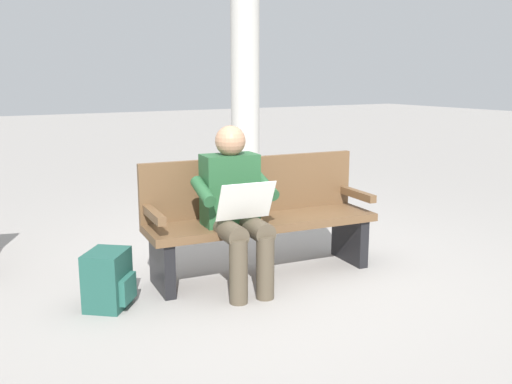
{
  "coord_description": "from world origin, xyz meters",
  "views": [
    {
      "loc": [
        2.16,
        3.62,
        1.53
      ],
      "look_at": [
        0.15,
        0.15,
        0.7
      ],
      "focal_mm": 39.75,
      "sensor_mm": 36.0,
      "label": 1
    }
  ],
  "objects_px": {
    "person_seated": "(236,204)",
    "support_pillar": "(245,59)",
    "backpack": "(108,280)",
    "bench_near": "(259,215)"
  },
  "relations": [
    {
      "from": "person_seated",
      "to": "support_pillar",
      "type": "distance_m",
      "value": 4.56
    },
    {
      "from": "support_pillar",
      "to": "person_seated",
      "type": "bearing_deg",
      "value": 60.07
    },
    {
      "from": "backpack",
      "to": "person_seated",
      "type": "bearing_deg",
      "value": 173.72
    },
    {
      "from": "bench_near",
      "to": "person_seated",
      "type": "bearing_deg",
      "value": 38.81
    },
    {
      "from": "bench_near",
      "to": "person_seated",
      "type": "xyz_separation_m",
      "value": [
        0.31,
        0.2,
        0.17
      ]
    },
    {
      "from": "backpack",
      "to": "support_pillar",
      "type": "height_order",
      "value": "support_pillar"
    },
    {
      "from": "bench_near",
      "to": "support_pillar",
      "type": "relative_size",
      "value": 0.52
    },
    {
      "from": "bench_near",
      "to": "backpack",
      "type": "xyz_separation_m",
      "value": [
        1.22,
        0.1,
        -0.27
      ]
    },
    {
      "from": "bench_near",
      "to": "backpack",
      "type": "distance_m",
      "value": 1.26
    },
    {
      "from": "person_seated",
      "to": "bench_near",
      "type": "bearing_deg",
      "value": -141.19
    }
  ]
}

